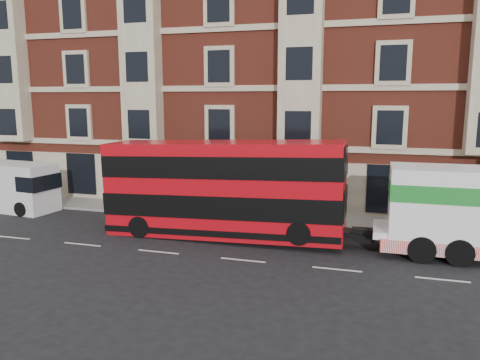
# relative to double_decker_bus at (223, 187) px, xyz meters

# --- Properties ---
(ground) EXTENTS (120.00, 120.00, 0.00)m
(ground) POSITION_rel_double_decker_bus_xyz_m (1.89, -3.04, -2.55)
(ground) COLOR black
(ground) RESTS_ON ground
(sidewalk) EXTENTS (90.00, 3.00, 0.15)m
(sidewalk) POSITION_rel_double_decker_bus_xyz_m (1.89, 4.46, -2.47)
(sidewalk) COLOR slate
(sidewalk) RESTS_ON ground
(victorian_terrace) EXTENTS (45.00, 12.00, 20.40)m
(victorian_terrace) POSITION_rel_double_decker_bus_xyz_m (2.39, 11.96, 7.52)
(victorian_terrace) COLOR maroon
(victorian_terrace) RESTS_ON ground
(lamp_post_west) EXTENTS (0.35, 0.15, 4.35)m
(lamp_post_west) POSITION_rel_double_decker_bus_xyz_m (-4.11, 3.16, 0.13)
(lamp_post_west) COLOR black
(lamp_post_west) RESTS_ON sidewalk
(double_decker_bus) EXTENTS (11.87, 2.73, 4.81)m
(double_decker_bus) POSITION_rel_double_decker_bus_xyz_m (0.00, 0.00, 0.00)
(double_decker_bus) COLOR red
(double_decker_bus) RESTS_ON ground
(box_van) EXTENTS (5.90, 2.93, 2.95)m
(box_van) POSITION_rel_double_decker_bus_xyz_m (-14.50, 1.96, -1.09)
(box_van) COLOR silver
(box_van) RESTS_ON ground
(pedestrian) EXTENTS (0.64, 0.64, 1.51)m
(pedestrian) POSITION_rel_double_decker_bus_xyz_m (-7.89, 4.95, -1.64)
(pedestrian) COLOR #1D273A
(pedestrian) RESTS_ON sidewalk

